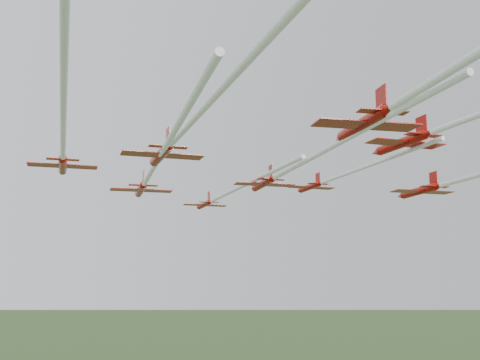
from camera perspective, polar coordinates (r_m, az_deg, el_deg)
jet_lead at (r=99.43m, az=-1.65°, el=-1.49°), size 17.31×47.96×2.38m
jet_row2_left at (r=77.24m, az=-8.38°, el=0.87°), size 25.41×59.42×2.78m
jet_row2_right at (r=96.88m, az=8.84°, el=0.15°), size 15.43×40.96×2.39m
jet_row3_left at (r=66.32m, az=-16.42°, el=4.38°), size 25.39×66.31×2.72m
jet_row3_mid at (r=73.81m, az=5.10°, el=1.20°), size 21.04×50.32×2.57m
jet_row3_right at (r=84.03m, az=21.39°, el=0.37°), size 22.65×54.14×2.82m
jet_row4_left at (r=52.90m, az=-4.26°, el=5.95°), size 21.86×60.79×2.75m
jet_row4_right at (r=69.54m, az=19.63°, el=5.05°), size 16.45×47.11×2.94m
jet_trail_solo at (r=42.62m, az=20.93°, el=10.73°), size 28.59×62.27×2.93m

